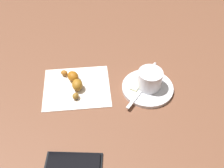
{
  "coord_description": "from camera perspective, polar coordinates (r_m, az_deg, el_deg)",
  "views": [
    {
      "loc": [
        -0.05,
        -0.52,
        0.58
      ],
      "look_at": [
        -0.01,
        0.02,
        0.02
      ],
      "focal_mm": 43.32,
      "sensor_mm": 36.0,
      "label": 1
    }
  ],
  "objects": [
    {
      "name": "ground_plane",
      "position": [
        0.78,
        1.11,
        -1.72
      ],
      "size": [
        1.8,
        1.8,
        0.0
      ],
      "primitive_type": "plane",
      "color": "brown"
    },
    {
      "name": "saucer",
      "position": [
        0.79,
        7.5,
        -0.83
      ],
      "size": [
        0.15,
        0.15,
        0.01
      ],
      "primitive_type": "cylinder",
      "color": "silver",
      "rests_on": "ground"
    },
    {
      "name": "espresso_cup",
      "position": [
        0.77,
        8.03,
        1.11
      ],
      "size": [
        0.07,
        0.09,
        0.05
      ],
      "color": "silver",
      "rests_on": "saucer"
    },
    {
      "name": "teaspoon",
      "position": [
        0.78,
        6.56,
        -0.82
      ],
      "size": [
        0.09,
        0.11,
        0.01
      ],
      "color": "silver",
      "rests_on": "saucer"
    },
    {
      "name": "sugar_packet",
      "position": [
        0.79,
        5.28,
        0.06
      ],
      "size": [
        0.05,
        0.06,
        0.01
      ],
      "primitive_type": "cube",
      "rotation": [
        0.0,
        0.0,
        4.19
      ],
      "color": "beige",
      "rests_on": "saucer"
    },
    {
      "name": "napkin",
      "position": [
        0.8,
        -7.44,
        -0.66
      ],
      "size": [
        0.2,
        0.17,
        0.0
      ],
      "primitive_type": "cube",
      "rotation": [
        0.0,
        0.0,
        0.03
      ],
      "color": "silver",
      "rests_on": "ground"
    },
    {
      "name": "croissant",
      "position": [
        0.79,
        -7.95,
        0.62
      ],
      "size": [
        0.07,
        0.12,
        0.03
      ],
      "color": "brown",
      "rests_on": "napkin"
    },
    {
      "name": "cell_phone",
      "position": [
        0.65,
        -8.19,
        -16.68
      ],
      "size": [
        0.14,
        0.08,
        0.01
      ],
      "color": "black",
      "rests_on": "ground"
    }
  ]
}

